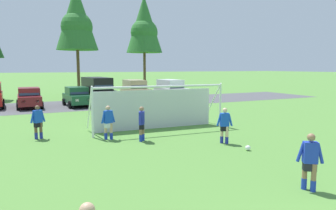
{
  "coord_description": "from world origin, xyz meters",
  "views": [
    {
      "loc": [
        -5.52,
        -2.3,
        3.46
      ],
      "look_at": [
        0.48,
        10.12,
        1.77
      ],
      "focal_mm": 33.11,
      "sensor_mm": 36.0,
      "label": 1
    }
  ],
  "objects_px": {
    "soccer_ball": "(248,148)",
    "player_defender_far": "(38,122)",
    "parked_car_slot_center_left": "(77,96)",
    "soccer_goal": "(157,106)",
    "parked_car_slot_center": "(97,90)",
    "player_midfield_center": "(142,124)",
    "parked_car_slot_center_right": "(135,90)",
    "player_trailing_back": "(310,162)",
    "parked_car_slot_left": "(29,98)",
    "player_winger_left": "(225,126)",
    "parked_car_slot_right": "(171,90)",
    "player_striker_near": "(108,123)"
  },
  "relations": [
    {
      "from": "soccer_goal",
      "to": "player_defender_far",
      "type": "height_order",
      "value": "soccer_goal"
    },
    {
      "from": "player_winger_left",
      "to": "parked_car_slot_center",
      "type": "relative_size",
      "value": 0.33
    },
    {
      "from": "parked_car_slot_center_right",
      "to": "player_trailing_back",
      "type": "bearing_deg",
      "value": -98.3
    },
    {
      "from": "player_trailing_back",
      "to": "parked_car_slot_left",
      "type": "bearing_deg",
      "value": 105.71
    },
    {
      "from": "soccer_ball",
      "to": "parked_car_slot_center",
      "type": "xyz_separation_m",
      "value": [
        -1.94,
        18.8,
        1.23
      ]
    },
    {
      "from": "player_midfield_center",
      "to": "player_defender_far",
      "type": "distance_m",
      "value": 5.08
    },
    {
      "from": "player_striker_near",
      "to": "parked_car_slot_center",
      "type": "xyz_separation_m",
      "value": [
        2.77,
        14.28,
        0.52
      ]
    },
    {
      "from": "player_defender_far",
      "to": "parked_car_slot_right",
      "type": "relative_size",
      "value": 0.35
    },
    {
      "from": "soccer_goal",
      "to": "parked_car_slot_center_left",
      "type": "relative_size",
      "value": 1.75
    },
    {
      "from": "player_striker_near",
      "to": "player_midfield_center",
      "type": "height_order",
      "value": "same"
    },
    {
      "from": "player_striker_near",
      "to": "parked_car_slot_center",
      "type": "relative_size",
      "value": 0.33
    },
    {
      "from": "player_trailing_back",
      "to": "parked_car_slot_center_left",
      "type": "bearing_deg",
      "value": 96.65
    },
    {
      "from": "parked_car_slot_center",
      "to": "player_midfield_center",
      "type": "bearing_deg",
      "value": -95.41
    },
    {
      "from": "player_midfield_center",
      "to": "parked_car_slot_left",
      "type": "bearing_deg",
      "value": 105.69
    },
    {
      "from": "player_midfield_center",
      "to": "parked_car_slot_center",
      "type": "distance_m",
      "value": 15.38
    },
    {
      "from": "player_trailing_back",
      "to": "soccer_ball",
      "type": "bearing_deg",
      "value": 72.81
    },
    {
      "from": "player_winger_left",
      "to": "player_trailing_back",
      "type": "distance_m",
      "value": 5.6
    },
    {
      "from": "parked_car_slot_left",
      "to": "parked_car_slot_right",
      "type": "xyz_separation_m",
      "value": [
        13.61,
        0.23,
        0.24
      ]
    },
    {
      "from": "parked_car_slot_center_right",
      "to": "soccer_ball",
      "type": "bearing_deg",
      "value": -96.46
    },
    {
      "from": "player_midfield_center",
      "to": "player_winger_left",
      "type": "distance_m",
      "value": 3.83
    },
    {
      "from": "soccer_ball",
      "to": "parked_car_slot_center_right",
      "type": "relative_size",
      "value": 0.05
    },
    {
      "from": "parked_car_slot_left",
      "to": "parked_car_slot_center_left",
      "type": "distance_m",
      "value": 3.93
    },
    {
      "from": "parked_car_slot_center_left",
      "to": "soccer_goal",
      "type": "bearing_deg",
      "value": -79.75
    },
    {
      "from": "soccer_ball",
      "to": "player_defender_far",
      "type": "xyz_separation_m",
      "value": [
        -7.74,
        6.11,
        0.71
      ]
    },
    {
      "from": "soccer_goal",
      "to": "player_trailing_back",
      "type": "relative_size",
      "value": 4.58
    },
    {
      "from": "player_trailing_back",
      "to": "parked_car_slot_left",
      "type": "height_order",
      "value": "parked_car_slot_left"
    },
    {
      "from": "soccer_ball",
      "to": "parked_car_slot_center",
      "type": "height_order",
      "value": "parked_car_slot_center"
    },
    {
      "from": "soccer_ball",
      "to": "player_defender_far",
      "type": "distance_m",
      "value": 9.89
    },
    {
      "from": "parked_car_slot_center_left",
      "to": "player_defender_far",
      "type": "bearing_deg",
      "value": -107.7
    },
    {
      "from": "player_defender_far",
      "to": "parked_car_slot_center_left",
      "type": "relative_size",
      "value": 0.38
    },
    {
      "from": "soccer_ball",
      "to": "parked_car_slot_left",
      "type": "bearing_deg",
      "value": 112.18
    },
    {
      "from": "soccer_goal",
      "to": "parked_car_slot_right",
      "type": "relative_size",
      "value": 1.61
    },
    {
      "from": "player_winger_left",
      "to": "player_trailing_back",
      "type": "xyz_separation_m",
      "value": [
        -1.09,
        -5.49,
        0.0
      ]
    },
    {
      "from": "player_winger_left",
      "to": "parked_car_slot_center_left",
      "type": "bearing_deg",
      "value": 102.39
    },
    {
      "from": "player_winger_left",
      "to": "parked_car_slot_center_right",
      "type": "xyz_separation_m",
      "value": [
        2.46,
        18.88,
        0.29
      ]
    },
    {
      "from": "soccer_goal",
      "to": "parked_car_slot_left",
      "type": "relative_size",
      "value": 1.79
    },
    {
      "from": "player_winger_left",
      "to": "parked_car_slot_left",
      "type": "xyz_separation_m",
      "value": [
        -7.57,
        17.53,
        0.05
      ]
    },
    {
      "from": "player_trailing_back",
      "to": "parked_car_slot_left",
      "type": "distance_m",
      "value": 23.92
    },
    {
      "from": "soccer_goal",
      "to": "parked_car_slot_right",
      "type": "xyz_separation_m",
      "value": [
        7.49,
        13.38,
        -0.18
      ]
    },
    {
      "from": "player_trailing_back",
      "to": "parked_car_slot_center_right",
      "type": "xyz_separation_m",
      "value": [
        3.56,
        24.37,
        0.29
      ]
    },
    {
      "from": "soccer_ball",
      "to": "player_defender_far",
      "type": "height_order",
      "value": "player_defender_far"
    },
    {
      "from": "player_striker_near",
      "to": "parked_car_slot_center",
      "type": "height_order",
      "value": "parked_car_slot_center"
    },
    {
      "from": "soccer_goal",
      "to": "player_trailing_back",
      "type": "xyz_separation_m",
      "value": [
        0.35,
        -9.88,
        -0.47
      ]
    },
    {
      "from": "player_trailing_back",
      "to": "player_midfield_center",
      "type": "bearing_deg",
      "value": 105.74
    },
    {
      "from": "player_striker_near",
      "to": "player_midfield_center",
      "type": "relative_size",
      "value": 1.0
    },
    {
      "from": "player_midfield_center",
      "to": "player_defender_far",
      "type": "bearing_deg",
      "value": 149.06
    },
    {
      "from": "soccer_ball",
      "to": "player_trailing_back",
      "type": "height_order",
      "value": "player_trailing_back"
    },
    {
      "from": "player_midfield_center",
      "to": "parked_car_slot_center_right",
      "type": "distance_m",
      "value": 17.75
    },
    {
      "from": "player_striker_near",
      "to": "parked_car_slot_right",
      "type": "relative_size",
      "value": 0.35
    },
    {
      "from": "parked_car_slot_center_right",
      "to": "parked_car_slot_right",
      "type": "bearing_deg",
      "value": -17.33
    }
  ]
}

